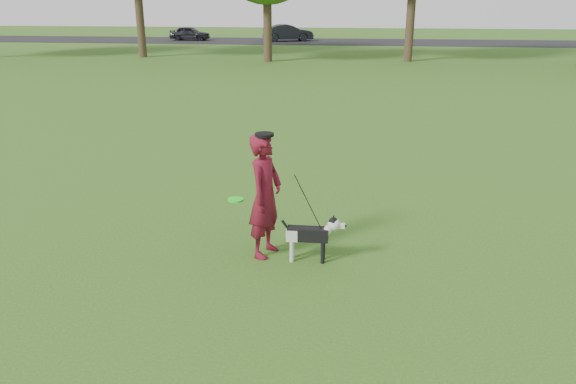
# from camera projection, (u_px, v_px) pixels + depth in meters

# --- Properties ---
(ground) EXTENTS (120.00, 120.00, 0.00)m
(ground) POSITION_uv_depth(u_px,v_px,m) (283.00, 267.00, 7.99)
(ground) COLOR #285116
(ground) RESTS_ON ground
(road) EXTENTS (120.00, 7.00, 0.02)m
(road) POSITION_uv_depth(u_px,v_px,m) (343.00, 42.00, 45.45)
(road) COLOR black
(road) RESTS_ON ground
(man) EXTENTS (0.62, 0.77, 1.84)m
(man) POSITION_uv_depth(u_px,v_px,m) (265.00, 196.00, 8.12)
(man) COLOR #540C16
(man) RESTS_ON ground
(dog) EXTENTS (0.94, 0.19, 0.71)m
(dog) POSITION_uv_depth(u_px,v_px,m) (313.00, 233.00, 8.06)
(dog) COLOR black
(dog) RESTS_ON ground
(car_left) EXTENTS (3.34, 1.44, 1.12)m
(car_left) POSITION_uv_depth(u_px,v_px,m) (190.00, 33.00, 46.62)
(car_left) COLOR black
(car_left) RESTS_ON road
(car_mid) EXTENTS (4.25, 2.59, 1.32)m
(car_mid) POSITION_uv_depth(u_px,v_px,m) (288.00, 33.00, 45.71)
(car_mid) COLOR black
(car_mid) RESTS_ON road
(man_held_items) EXTENTS (1.37, 0.37, 1.37)m
(man_held_items) POSITION_uv_depth(u_px,v_px,m) (302.00, 198.00, 7.95)
(man_held_items) COLOR #1DEC1E
(man_held_items) RESTS_ON ground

